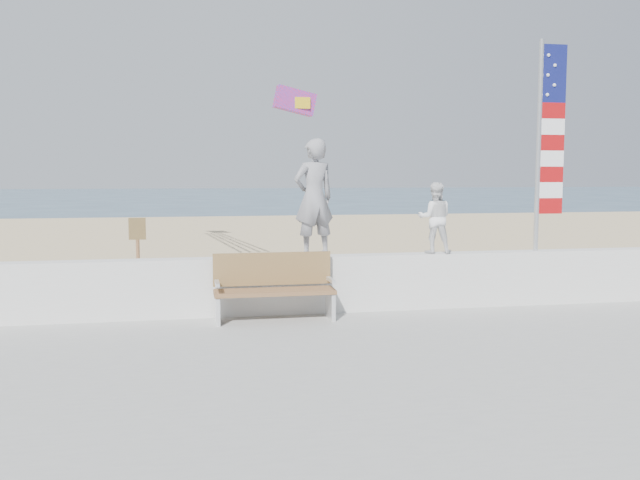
# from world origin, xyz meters

# --- Properties ---
(ground) EXTENTS (220.00, 220.00, 0.00)m
(ground) POSITION_xyz_m (0.00, 0.00, 0.00)
(ground) COLOR #324E64
(ground) RESTS_ON ground
(sand) EXTENTS (90.00, 40.00, 0.08)m
(sand) POSITION_xyz_m (0.00, 9.00, 0.04)
(sand) COLOR #CCB388
(sand) RESTS_ON ground
(seawall) EXTENTS (30.00, 0.35, 0.90)m
(seawall) POSITION_xyz_m (0.00, 2.00, 0.63)
(seawall) COLOR silver
(seawall) RESTS_ON boardwalk
(adult) EXTENTS (0.77, 0.61, 1.84)m
(adult) POSITION_xyz_m (0.14, 2.00, 2.00)
(adult) COLOR gray
(adult) RESTS_ON seawall
(child) EXTENTS (0.65, 0.56, 1.16)m
(child) POSITION_xyz_m (2.15, 2.00, 1.66)
(child) COLOR white
(child) RESTS_ON seawall
(bench) EXTENTS (1.80, 0.57, 1.00)m
(bench) POSITION_xyz_m (-0.56, 1.55, 0.69)
(bench) COLOR brown
(bench) RESTS_ON boardwalk
(flag) EXTENTS (0.50, 0.08, 3.50)m
(flag) POSITION_xyz_m (4.08, 2.00, 2.99)
(flag) COLOR silver
(flag) RESTS_ON seawall
(parafoil_kite) EXTENTS (0.97, 0.38, 0.65)m
(parafoil_kite) POSITION_xyz_m (0.50, 6.10, 3.93)
(parafoil_kite) COLOR #FF1C28
(parafoil_kite) RESTS_ON ground
(sign) EXTENTS (0.32, 0.07, 1.46)m
(sign) POSITION_xyz_m (-2.78, 4.88, 0.94)
(sign) COLOR #8C6543
(sign) RESTS_ON sand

